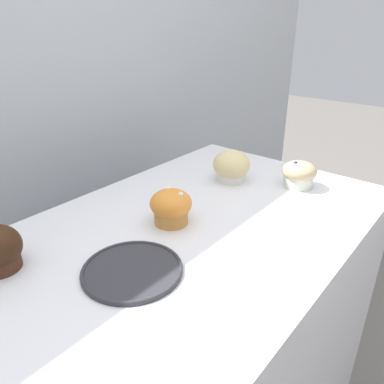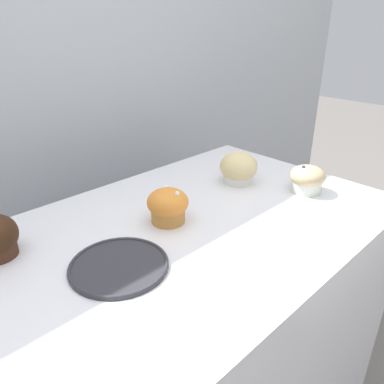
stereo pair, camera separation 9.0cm
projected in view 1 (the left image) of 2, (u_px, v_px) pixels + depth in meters
name	position (u px, v px, depth m)	size (l,w,h in m)	color
wall_back	(49.00, 161.00, 1.20)	(3.20, 0.10, 1.80)	#B2B7BC
display_counter	(193.00, 361.00, 1.05)	(1.00, 0.64, 0.89)	silver
muffin_front_center	(231.00, 167.00, 1.07)	(0.11, 0.11, 0.09)	silver
muffin_back_right	(171.00, 207.00, 0.84)	(0.10, 0.10, 0.08)	#C2813C
muffin_front_left	(299.00, 174.00, 1.03)	(0.09, 0.09, 0.08)	silver
serving_plate	(132.00, 270.00, 0.69)	(0.19, 0.19, 0.01)	#2D2D33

